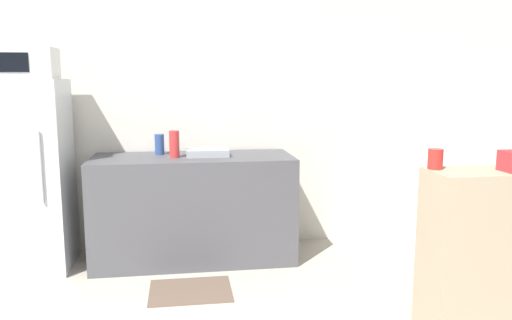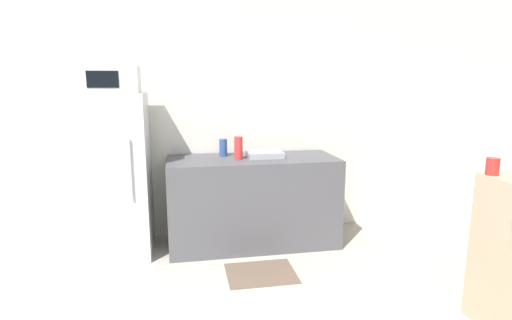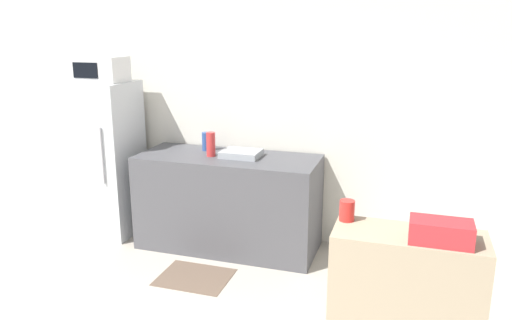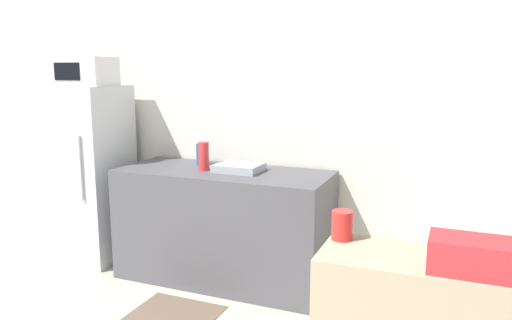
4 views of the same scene
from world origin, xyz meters
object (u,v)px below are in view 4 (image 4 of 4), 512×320
object	(u,v)px
microwave	(85,71)
basket	(477,256)
refrigerator	(91,174)
jar	(342,225)
bottle_short	(201,154)
bottle_tall	(204,156)

from	to	relation	value
microwave	basket	xyz separation A→B (m)	(3.11, -1.78, -0.58)
refrigerator	jar	size ratio (longest dim) A/B	13.57
refrigerator	bottle_short	bearing A→B (deg)	9.37
bottle_short	microwave	bearing A→B (deg)	-170.57
microwave	jar	world-z (taller)	microwave
microwave	basket	size ratio (longest dim) A/B	1.62
bottle_short	basket	xyz separation A→B (m)	(2.08, -1.95, 0.11)
bottle_tall	jar	xyz separation A→B (m)	(1.48, -1.60, 0.09)
refrigerator	microwave	bearing A→B (deg)	-110.62
refrigerator	basket	xyz separation A→B (m)	(3.11, -1.78, 0.33)
microwave	bottle_short	distance (m)	1.25
bottle_short	jar	world-z (taller)	jar
bottle_tall	bottle_short	world-z (taller)	bottle_tall
refrigerator	bottle_tall	xyz separation A→B (m)	(1.16, -0.02, 0.24)
basket	bottle_tall	bearing A→B (deg)	138.11
basket	jar	distance (m)	0.50
bottle_short	bottle_tall	bearing A→B (deg)	-56.05
microwave	bottle_tall	world-z (taller)	microwave
refrigerator	bottle_tall	bearing A→B (deg)	-1.23
refrigerator	jar	world-z (taller)	refrigerator
basket	jar	xyz separation A→B (m)	(-0.48, 0.15, 0.00)
basket	jar	bearing A→B (deg)	162.24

